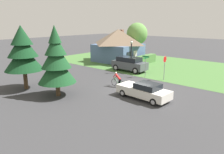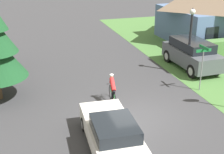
{
  "view_description": "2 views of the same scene",
  "coord_description": "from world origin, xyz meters",
  "px_view_note": "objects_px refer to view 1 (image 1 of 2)",
  "views": [
    {
      "loc": [
        -16.65,
        -11.74,
        6.37
      ],
      "look_at": [
        -2.31,
        0.92,
        1.47
      ],
      "focal_mm": 35.0,
      "sensor_mm": 36.0,
      "label": 1
    },
    {
      "loc": [
        -4.76,
        -11.89,
        7.12
      ],
      "look_at": [
        -0.82,
        0.93,
        1.73
      ],
      "focal_mm": 50.0,
      "sensor_mm": 36.0,
      "label": 2
    }
  ],
  "objects_px": {
    "cottage_house": "(118,45)",
    "conifer_tall_near": "(56,61)",
    "street_name_sign": "(146,62)",
    "sedan_left_lane": "(144,91)",
    "conifer_tall_far": "(23,51)",
    "deciduous_tree_right": "(137,34)",
    "stop_sign": "(165,63)",
    "parked_suv_right": "(129,64)",
    "street_lamp": "(131,53)",
    "cyclist": "(118,80)"
  },
  "relations": [
    {
      "from": "parked_suv_right",
      "to": "conifer_tall_far",
      "type": "bearing_deg",
      "value": 76.33
    },
    {
      "from": "parked_suv_right",
      "to": "conifer_tall_far",
      "type": "height_order",
      "value": "conifer_tall_far"
    },
    {
      "from": "stop_sign",
      "to": "cottage_house",
      "type": "bearing_deg",
      "value": -117.03
    },
    {
      "from": "parked_suv_right",
      "to": "street_name_sign",
      "type": "height_order",
      "value": "street_name_sign"
    },
    {
      "from": "stop_sign",
      "to": "street_name_sign",
      "type": "height_order",
      "value": "stop_sign"
    },
    {
      "from": "deciduous_tree_right",
      "to": "sedan_left_lane",
      "type": "bearing_deg",
      "value": -143.12
    },
    {
      "from": "cyclist",
      "to": "street_lamp",
      "type": "bearing_deg",
      "value": -59.34
    },
    {
      "from": "conifer_tall_far",
      "to": "cyclist",
      "type": "bearing_deg",
      "value": -44.18
    },
    {
      "from": "cottage_house",
      "to": "conifer_tall_near",
      "type": "xyz_separation_m",
      "value": [
        -16.67,
        -7.04,
        0.42
      ]
    },
    {
      "from": "conifer_tall_near",
      "to": "conifer_tall_far",
      "type": "distance_m",
      "value": 4.16
    },
    {
      "from": "cyclist",
      "to": "conifer_tall_far",
      "type": "distance_m",
      "value": 9.4
    },
    {
      "from": "cyclist",
      "to": "street_name_sign",
      "type": "bearing_deg",
      "value": -83.47
    },
    {
      "from": "sedan_left_lane",
      "to": "parked_suv_right",
      "type": "bearing_deg",
      "value": -43.49
    },
    {
      "from": "parked_suv_right",
      "to": "sedan_left_lane",
      "type": "bearing_deg",
      "value": 132.42
    },
    {
      "from": "stop_sign",
      "to": "conifer_tall_near",
      "type": "distance_m",
      "value": 11.79
    },
    {
      "from": "stop_sign",
      "to": "street_name_sign",
      "type": "distance_m",
      "value": 2.31
    },
    {
      "from": "stop_sign",
      "to": "street_lamp",
      "type": "xyz_separation_m",
      "value": [
        0.44,
        4.88,
        0.66
      ]
    },
    {
      "from": "street_lamp",
      "to": "deciduous_tree_right",
      "type": "height_order",
      "value": "deciduous_tree_right"
    },
    {
      "from": "stop_sign",
      "to": "street_lamp",
      "type": "relative_size",
      "value": 0.66
    },
    {
      "from": "conifer_tall_far",
      "to": "cottage_house",
      "type": "bearing_deg",
      "value": 9.74
    },
    {
      "from": "cottage_house",
      "to": "street_name_sign",
      "type": "relative_size",
      "value": 2.92
    },
    {
      "from": "street_lamp",
      "to": "street_name_sign",
      "type": "distance_m",
      "value": 2.81
    },
    {
      "from": "cottage_house",
      "to": "street_name_sign",
      "type": "height_order",
      "value": "cottage_house"
    },
    {
      "from": "street_name_sign",
      "to": "conifer_tall_near",
      "type": "distance_m",
      "value": 10.9
    },
    {
      "from": "cyclist",
      "to": "conifer_tall_far",
      "type": "relative_size",
      "value": 0.3
    },
    {
      "from": "conifer_tall_near",
      "to": "deciduous_tree_right",
      "type": "relative_size",
      "value": 0.99
    },
    {
      "from": "conifer_tall_near",
      "to": "sedan_left_lane",
      "type": "bearing_deg",
      "value": -54.76
    },
    {
      "from": "cyclist",
      "to": "cottage_house",
      "type": "bearing_deg",
      "value": -44.25
    },
    {
      "from": "cyclist",
      "to": "parked_suv_right",
      "type": "bearing_deg",
      "value": -56.18
    },
    {
      "from": "street_name_sign",
      "to": "conifer_tall_near",
      "type": "height_order",
      "value": "conifer_tall_near"
    },
    {
      "from": "conifer_tall_near",
      "to": "street_lamp",
      "type": "bearing_deg",
      "value": 2.22
    },
    {
      "from": "cyclist",
      "to": "conifer_tall_far",
      "type": "height_order",
      "value": "conifer_tall_far"
    },
    {
      "from": "street_lamp",
      "to": "conifer_tall_far",
      "type": "xyz_separation_m",
      "value": [
        -12.16,
        3.59,
        1.06
      ]
    },
    {
      "from": "sedan_left_lane",
      "to": "conifer_tall_near",
      "type": "height_order",
      "value": "conifer_tall_near"
    },
    {
      "from": "stop_sign",
      "to": "street_name_sign",
      "type": "relative_size",
      "value": 1.07
    },
    {
      "from": "cyclist",
      "to": "street_name_sign",
      "type": "height_order",
      "value": "street_name_sign"
    },
    {
      "from": "stop_sign",
      "to": "conifer_tall_near",
      "type": "relative_size",
      "value": 0.44
    },
    {
      "from": "sedan_left_lane",
      "to": "deciduous_tree_right",
      "type": "xyz_separation_m",
      "value": [
        17.52,
        13.15,
        3.5
      ]
    },
    {
      "from": "street_lamp",
      "to": "conifer_tall_near",
      "type": "height_order",
      "value": "conifer_tall_near"
    },
    {
      "from": "street_name_sign",
      "to": "deciduous_tree_right",
      "type": "distance_m",
      "value": 14.72
    },
    {
      "from": "cottage_house",
      "to": "deciduous_tree_right",
      "type": "bearing_deg",
      "value": -3.08
    },
    {
      "from": "cottage_house",
      "to": "cyclist",
      "type": "relative_size",
      "value": 4.12
    },
    {
      "from": "cottage_house",
      "to": "cyclist",
      "type": "height_order",
      "value": "cottage_house"
    },
    {
      "from": "cyclist",
      "to": "conifer_tall_near",
      "type": "xyz_separation_m",
      "value": [
        -5.54,
        2.2,
        2.39
      ]
    },
    {
      "from": "cottage_house",
      "to": "deciduous_tree_right",
      "type": "relative_size",
      "value": 1.2
    },
    {
      "from": "sedan_left_lane",
      "to": "cyclist",
      "type": "distance_m",
      "value": 4.1
    },
    {
      "from": "cyclist",
      "to": "stop_sign",
      "type": "distance_m",
      "value": 5.89
    },
    {
      "from": "conifer_tall_near",
      "to": "street_name_sign",
      "type": "bearing_deg",
      "value": -11.5
    },
    {
      "from": "cottage_house",
      "to": "street_lamp",
      "type": "height_order",
      "value": "cottage_house"
    },
    {
      "from": "sedan_left_lane",
      "to": "conifer_tall_far",
      "type": "distance_m",
      "value": 11.77
    }
  ]
}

